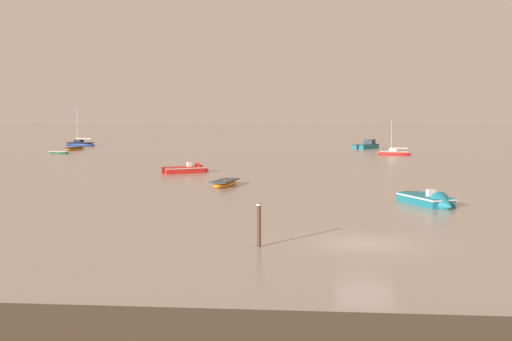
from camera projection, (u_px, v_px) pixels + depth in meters
The scene contains 10 objects.
ground_plane at pixel (365, 243), 27.36m from camera, with size 800.00×800.00×0.00m, color gray.
sailboat_moored_0 at pixel (394, 154), 88.40m from camera, with size 4.82×2.09×5.23m.
motorboat_moored_0 at pixel (432, 202), 38.74m from camera, with size 3.45×5.03×1.64m.
sailboat_moored_1 at pixel (80, 144), 115.01m from camera, with size 6.58×3.67×7.05m.
rowboat_moored_0 at pixel (75, 149), 101.06m from camera, with size 2.42×4.64×0.70m.
rowboat_moored_1 at pixel (59, 153), 92.07m from camera, with size 3.28×1.52×0.50m.
motorboat_moored_1 at pixel (190, 170), 61.40m from camera, with size 4.94×3.94×1.64m.
motorboat_moored_2 at pixel (369, 146), 106.48m from camera, with size 5.32×6.24×2.34m.
rowboat_moored_3 at pixel (225, 184), 49.76m from camera, with size 2.17×4.29×0.65m.
mooring_post_left at pixel (259, 226), 26.63m from camera, with size 0.22×0.22×2.11m.
Camera 1 is at (-2.52, -27.28, 5.66)m, focal length 43.27 mm.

